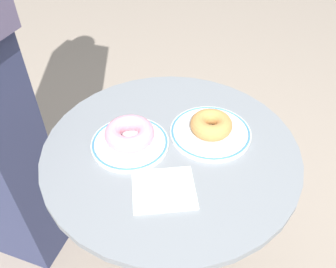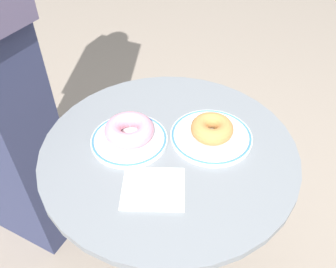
{
  "view_description": "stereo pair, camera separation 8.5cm",
  "coord_description": "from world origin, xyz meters",
  "px_view_note": "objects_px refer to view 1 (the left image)",
  "views": [
    {
      "loc": [
        0.0,
        -0.61,
        1.35
      ],
      "look_at": [
        -0.01,
        0.02,
        0.77
      ],
      "focal_mm": 36.79,
      "sensor_mm": 36.0,
      "label": 1
    },
    {
      "loc": [
        0.09,
        -0.6,
        1.35
      ],
      "look_at": [
        -0.01,
        0.02,
        0.77
      ],
      "focal_mm": 36.79,
      "sensor_mm": 36.0,
      "label": 2
    }
  ],
  "objects_px": {
    "cafe_table": "(170,203)",
    "donut_old_fashioned": "(211,125)",
    "plate_left": "(130,143)",
    "paper_napkin": "(163,189)",
    "donut_pink_frosted": "(129,133)",
    "plate_right": "(210,132)"
  },
  "relations": [
    {
      "from": "cafe_table",
      "to": "donut_old_fashioned",
      "type": "bearing_deg",
      "value": 25.16
    },
    {
      "from": "plate_left",
      "to": "donut_old_fashioned",
      "type": "xyz_separation_m",
      "value": [
        0.2,
        0.04,
        0.03
      ]
    },
    {
      "from": "cafe_table",
      "to": "plate_left",
      "type": "xyz_separation_m",
      "value": [
        -0.1,
        0.01,
        0.24
      ]
    },
    {
      "from": "plate_left",
      "to": "paper_napkin",
      "type": "xyz_separation_m",
      "value": [
        0.09,
        -0.14,
        -0.0
      ]
    },
    {
      "from": "donut_pink_frosted",
      "to": "donut_old_fashioned",
      "type": "relative_size",
      "value": 1.15
    },
    {
      "from": "cafe_table",
      "to": "plate_left",
      "type": "distance_m",
      "value": 0.26
    },
    {
      "from": "plate_left",
      "to": "paper_napkin",
      "type": "distance_m",
      "value": 0.17
    },
    {
      "from": "cafe_table",
      "to": "paper_napkin",
      "type": "relative_size",
      "value": 5.56
    },
    {
      "from": "donut_pink_frosted",
      "to": "paper_napkin",
      "type": "height_order",
      "value": "donut_pink_frosted"
    },
    {
      "from": "plate_left",
      "to": "paper_napkin",
      "type": "height_order",
      "value": "plate_left"
    },
    {
      "from": "plate_right",
      "to": "donut_old_fashioned",
      "type": "relative_size",
      "value": 1.95
    },
    {
      "from": "cafe_table",
      "to": "donut_pink_frosted",
      "type": "height_order",
      "value": "donut_pink_frosted"
    },
    {
      "from": "plate_right",
      "to": "donut_pink_frosted",
      "type": "distance_m",
      "value": 0.21
    },
    {
      "from": "plate_left",
      "to": "donut_pink_frosted",
      "type": "distance_m",
      "value": 0.03
    },
    {
      "from": "cafe_table",
      "to": "donut_old_fashioned",
      "type": "relative_size",
      "value": 7.09
    },
    {
      "from": "plate_right",
      "to": "paper_napkin",
      "type": "bearing_deg",
      "value": -122.27
    },
    {
      "from": "donut_pink_frosted",
      "to": "donut_old_fashioned",
      "type": "distance_m",
      "value": 0.2
    },
    {
      "from": "plate_left",
      "to": "donut_old_fashioned",
      "type": "distance_m",
      "value": 0.21
    },
    {
      "from": "donut_old_fashioned",
      "to": "paper_napkin",
      "type": "height_order",
      "value": "donut_old_fashioned"
    },
    {
      "from": "cafe_table",
      "to": "plate_left",
      "type": "relative_size",
      "value": 3.92
    },
    {
      "from": "cafe_table",
      "to": "paper_napkin",
      "type": "bearing_deg",
      "value": -96.18
    },
    {
      "from": "plate_left",
      "to": "paper_napkin",
      "type": "relative_size",
      "value": 1.42
    }
  ]
}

